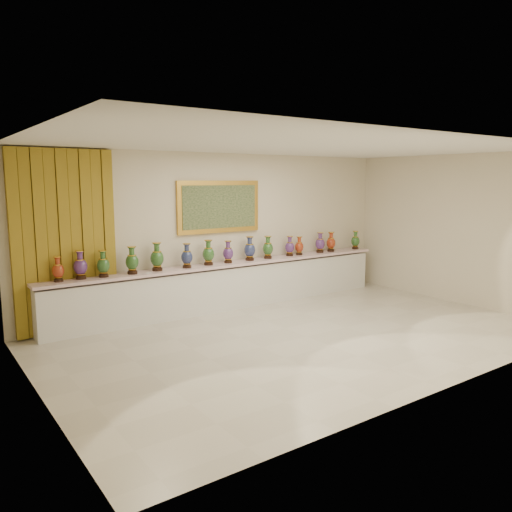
{
  "coord_description": "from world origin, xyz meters",
  "views": [
    {
      "loc": [
        -5.12,
        -5.82,
        2.48
      ],
      "look_at": [
        0.21,
        1.7,
        1.08
      ],
      "focal_mm": 35.0,
      "sensor_mm": 36.0,
      "label": 1
    }
  ],
  "objects_px": {
    "vase_2": "(103,265)",
    "vase_0": "(58,270)",
    "vase_1": "(80,266)",
    "counter": "(230,286)"
  },
  "relations": [
    {
      "from": "counter",
      "to": "vase_2",
      "type": "height_order",
      "value": "vase_2"
    },
    {
      "from": "vase_0",
      "to": "counter",
      "type": "bearing_deg",
      "value": 0.03
    },
    {
      "from": "vase_0",
      "to": "vase_1",
      "type": "xyz_separation_m",
      "value": [
        0.35,
        0.01,
        0.03
      ]
    },
    {
      "from": "vase_0",
      "to": "vase_1",
      "type": "distance_m",
      "value": 0.35
    },
    {
      "from": "vase_0",
      "to": "vase_1",
      "type": "height_order",
      "value": "vase_1"
    },
    {
      "from": "vase_1",
      "to": "vase_2",
      "type": "height_order",
      "value": "vase_1"
    },
    {
      "from": "counter",
      "to": "vase_1",
      "type": "xyz_separation_m",
      "value": [
        -2.85,
        0.01,
        0.67
      ]
    },
    {
      "from": "vase_2",
      "to": "vase_0",
      "type": "bearing_deg",
      "value": 177.05
    },
    {
      "from": "vase_1",
      "to": "vase_0",
      "type": "bearing_deg",
      "value": -178.88
    },
    {
      "from": "vase_0",
      "to": "vase_2",
      "type": "bearing_deg",
      "value": -2.95
    }
  ]
}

